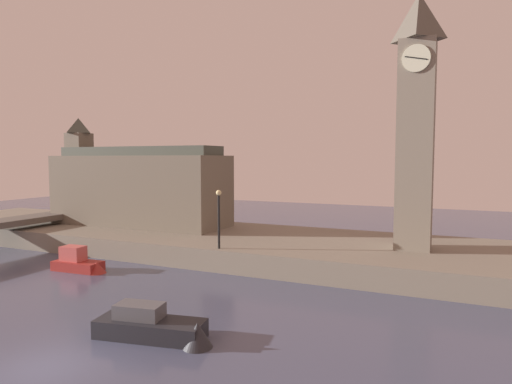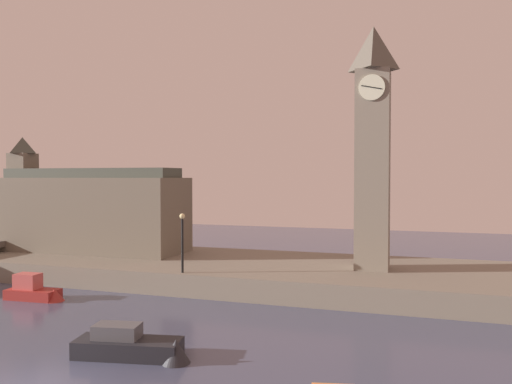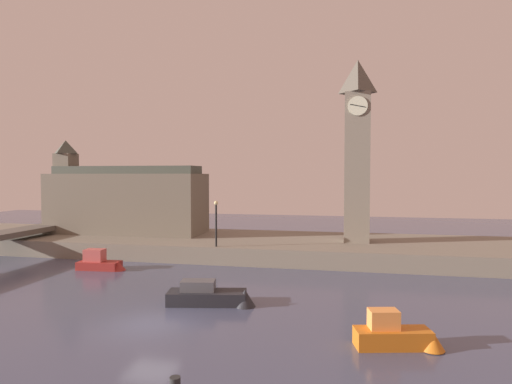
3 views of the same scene
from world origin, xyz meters
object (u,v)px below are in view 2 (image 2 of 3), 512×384
streetlamp (182,236)px  boat_dinghy_red (37,291)px  boat_barge_dark (138,347)px  clock_tower (373,145)px  parliament_hall (87,210)px

streetlamp → boat_dinghy_red: size_ratio=0.96×
streetlamp → boat_dinghy_red: streetlamp is taller
streetlamp → boat_dinghy_red: bearing=-155.2°
boat_barge_dark → boat_dinghy_red: boat_dinghy_red is taller
clock_tower → boat_barge_dark: size_ratio=2.99×
clock_tower → parliament_hall: 24.46m
streetlamp → boat_barge_dark: streetlamp is taller
streetlamp → parliament_hall: bearing=151.8°
parliament_hall → boat_barge_dark: 23.65m
boat_barge_dark → boat_dinghy_red: bearing=148.9°
parliament_hall → boat_dinghy_red: bearing=-69.6°
clock_tower → streetlamp: size_ratio=4.22×
clock_tower → streetlamp: bearing=-156.2°
streetlamp → boat_barge_dark: bearing=-73.3°
streetlamp → boat_dinghy_red: (-8.31, -3.85, -3.40)m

